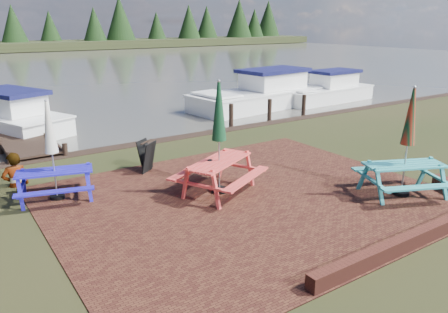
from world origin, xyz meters
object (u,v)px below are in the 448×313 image
object	(u,v)px
picnic_table_teal	(405,159)
chalkboard	(147,156)
picnic_table_red	(219,155)
picnic_table_blue	(54,166)
boat_jetty	(4,117)
boat_near	(263,95)
boat_far	(327,91)
jetty	(14,129)
person	(12,153)

from	to	relation	value
picnic_table_teal	chalkboard	xyz separation A→B (m)	(-4.42, 5.08, -0.47)
picnic_table_red	picnic_table_blue	xyz separation A→B (m)	(-3.45, 1.79, -0.14)
picnic_table_teal	picnic_table_blue	bearing A→B (deg)	171.64
boat_jetty	boat_near	distance (m)	12.00
picnic_table_teal	picnic_table_red	bearing A→B (deg)	167.64
picnic_table_blue	boat_near	xyz separation A→B (m)	(12.02, 7.22, -0.40)
picnic_table_red	boat_far	distance (m)	15.13
picnic_table_teal	picnic_table_red	world-z (taller)	picnic_table_red
picnic_table_blue	boat_jetty	size ratio (longest dim) A/B	0.34
picnic_table_red	chalkboard	world-z (taller)	picnic_table_red
picnic_table_red	boat_far	xyz separation A→B (m)	(12.58, 8.38, -0.61)
chalkboard	boat_jetty	xyz separation A→B (m)	(-2.48, 8.32, -0.09)
picnic_table_blue	boat_far	bearing A→B (deg)	38.05
jetty	boat_near	xyz separation A→B (m)	(11.72, -0.54, 0.31)
picnic_table_blue	boat_near	bearing A→B (deg)	46.72
picnic_table_teal	chalkboard	world-z (taller)	picnic_table_teal
chalkboard	jetty	distance (m)	7.48
jetty	boat_far	world-z (taller)	boat_far
picnic_table_teal	picnic_table_blue	distance (m)	8.31
boat_jetty	boat_near	xyz separation A→B (m)	(11.87, -1.77, 0.06)
jetty	picnic_table_teal	bearing A→B (deg)	-61.01
picnic_table_teal	boat_far	xyz separation A→B (m)	(8.99, 11.00, -0.57)
picnic_table_red	chalkboard	xyz separation A→B (m)	(-0.82, 2.46, -0.51)
picnic_table_blue	boat_jetty	bearing A→B (deg)	104.80
jetty	picnic_table_red	bearing A→B (deg)	-71.77
boat_far	person	distance (m)	17.48
boat_near	boat_far	distance (m)	4.07
picnic_table_teal	jetty	distance (m)	13.94
boat_near	boat_far	size ratio (longest dim) A/B	1.33
jetty	boat_jetty	size ratio (longest dim) A/B	1.32
picnic_table_red	chalkboard	distance (m)	2.64
picnic_table_red	boat_jetty	xyz separation A→B (m)	(-3.30, 10.78, -0.60)
picnic_table_red	boat_jetty	world-z (taller)	picnic_table_red
picnic_table_blue	chalkboard	world-z (taller)	picnic_table_blue
boat_jetty	person	bearing A→B (deg)	-118.44
picnic_table_teal	boat_jetty	bearing A→B (deg)	140.96
picnic_table_teal	boat_near	size ratio (longest dim) A/B	0.33
picnic_table_blue	chalkboard	xyz separation A→B (m)	(2.63, 0.66, -0.38)
boat_jetty	picnic_table_blue	bearing A→B (deg)	-113.18
boat_far	picnic_table_teal	bearing A→B (deg)	137.56
picnic_table_teal	boat_jetty	world-z (taller)	picnic_table_teal
picnic_table_teal	jetty	world-z (taller)	picnic_table_teal
jetty	person	distance (m)	6.41
boat_near	person	bearing A→B (deg)	107.87
boat_jetty	boat_far	xyz separation A→B (m)	(15.89, -2.40, -0.01)
chalkboard	jetty	world-z (taller)	chalkboard
picnic_table_teal	boat_near	world-z (taller)	picnic_table_teal
person	chalkboard	bearing A→B (deg)	164.96
picnic_table_teal	boat_jetty	xyz separation A→B (m)	(-6.90, 13.40, -0.56)
picnic_table_red	jetty	world-z (taller)	picnic_table_red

